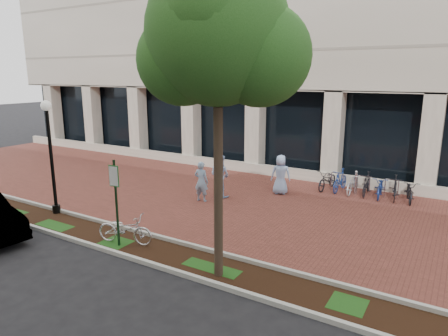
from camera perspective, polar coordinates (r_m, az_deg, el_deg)
The scene contains 14 objects.
ground at distance 15.82m, azimuth 2.84°, elevation -4.92°, with size 120.00×120.00×0.00m, color black.
brick_plaza at distance 15.81m, azimuth 2.84°, elevation -4.90°, with size 40.00×9.00×0.01m, color brown.
planting_strip at distance 11.77m, azimuth -9.63°, elevation -11.68°, with size 40.00×1.50×0.01m, color black.
curb_plaza_side at distance 12.27m, azimuth -7.34°, elevation -10.24°, with size 40.00×0.12×0.12m, color beige.
curb_street_side at distance 11.25m, azimuth -12.19°, elevation -12.72°, with size 40.00×0.12×0.12m, color beige.
parking_sign at distance 11.80m, azimuth -15.25°, elevation -3.41°, with size 0.34×0.07×2.60m.
lamppost at distance 15.30m, azimuth -23.52°, elevation 2.25°, with size 0.36×0.36×4.06m.
street_tree at distance 9.17m, azimuth -0.51°, elevation 17.39°, with size 3.84×3.20×7.40m.
locked_bicycle at distance 12.29m, azimuth -13.95°, elevation -8.47°, with size 0.61×1.76×0.92m, color silver.
pedestrian_left at distance 15.76m, azimuth -3.26°, elevation -1.94°, with size 0.59×0.38×1.61m, color #85A7C7.
pedestrian_mid at distance 16.31m, azimuth -0.59°, elevation -1.09°, with size 0.86×0.67×1.77m, color #9BBDE8.
pedestrian_right at distance 16.84m, azimuth 8.09°, elevation -0.94°, with size 0.82×0.53×1.67m, color #98B6E3.
bollard at distance 17.57m, azimuth 18.30°, elevation -1.95°, with size 0.12×0.12×1.03m.
bike_rack_cluster at distance 17.61m, azimuth 19.71°, elevation -2.24°, with size 4.14×1.76×0.98m.
Camera 1 is at (7.07, -13.26, 4.93)m, focal length 32.00 mm.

